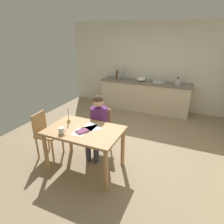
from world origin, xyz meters
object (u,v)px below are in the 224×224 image
(bottle_wine_red, at_px, (125,75))
(wine_glass_by_kettle, at_px, (145,77))
(bottle_oil, at_px, (117,75))
(person_seated, at_px, (97,122))
(candlestick, at_px, (69,118))
(mixing_bowl, at_px, (141,79))
(stovetop_kettle, at_px, (178,81))
(sink_unit, at_px, (159,82))
(chair_side_empty, at_px, (46,132))
(coffee_mug, at_px, (61,131))
(bottle_vinegar, at_px, (119,76))
(wine_glass_back_right, at_px, (140,76))
(wine_glass_near_sink, at_px, (148,77))
(chair_at_table, at_px, (100,128))
(wine_glass_back_left, at_px, (141,77))
(book_magazine, at_px, (82,131))
(dining_table, at_px, (84,136))

(bottle_wine_red, bearing_deg, wine_glass_by_kettle, 5.92)
(bottle_wine_red, bearing_deg, bottle_oil, -173.04)
(person_seated, bearing_deg, wine_glass_by_kettle, 87.37)
(person_seated, height_order, candlestick, person_seated)
(bottle_oil, bearing_deg, mixing_bowl, -3.94)
(bottle_oil, height_order, wine_glass_by_kettle, bottle_oil)
(stovetop_kettle, bearing_deg, sink_unit, 179.55)
(chair_side_empty, bearing_deg, mixing_bowl, 73.70)
(chair_side_empty, xyz_separation_m, stovetop_kettle, (2.00, 3.18, 0.50))
(coffee_mug, distance_m, sink_unit, 3.59)
(person_seated, relative_size, wine_glass_by_kettle, 7.76)
(bottle_vinegar, height_order, wine_glass_by_kettle, bottle_vinegar)
(bottle_oil, xyz_separation_m, wine_glass_back_right, (0.72, 0.10, -0.02))
(sink_unit, height_order, wine_glass_back_right, sink_unit)
(person_seated, bearing_deg, stovetop_kettle, 67.42)
(sink_unit, distance_m, wine_glass_back_right, 0.64)
(wine_glass_near_sink, bearing_deg, bottle_vinegar, -165.08)
(chair_at_table, bearing_deg, wine_glass_back_left, 89.28)
(sink_unit, relative_size, wine_glass_back_left, 2.34)
(coffee_mug, distance_m, book_magazine, 0.33)
(wine_glass_back_left, bearing_deg, stovetop_kettle, -7.70)
(person_seated, height_order, bottle_vinegar, person_seated)
(chair_at_table, bearing_deg, stovetop_kettle, 65.98)
(stovetop_kettle, bearing_deg, wine_glass_back_right, 172.58)
(candlestick, distance_m, mixing_bowl, 3.11)
(wine_glass_back_left, distance_m, wine_glass_back_right, 0.04)
(wine_glass_back_left, bearing_deg, book_magazine, -89.78)
(dining_table, distance_m, chair_at_table, 0.67)
(chair_at_table, distance_m, person_seated, 0.25)
(book_magazine, distance_m, sink_unit, 3.35)
(mixing_bowl, relative_size, wine_glass_back_right, 1.71)
(wine_glass_near_sink, bearing_deg, bottle_oil, -174.51)
(chair_side_empty, height_order, stovetop_kettle, stovetop_kettle)
(stovetop_kettle, bearing_deg, bottle_wine_red, 177.02)
(dining_table, distance_m, bottle_wine_red, 3.36)
(wine_glass_near_sink, bearing_deg, bottle_wine_red, -174.99)
(person_seated, xyz_separation_m, bottle_wine_red, (-0.50, 2.80, 0.35))
(bottle_wine_red, xyz_separation_m, wine_glass_by_kettle, (0.63, 0.07, -0.02))
(bottle_vinegar, relative_size, mixing_bowl, 0.91)
(mixing_bowl, bearing_deg, wine_glass_by_kettle, 64.33)
(coffee_mug, relative_size, stovetop_kettle, 0.59)
(bottle_vinegar, distance_m, wine_glass_by_kettle, 0.80)
(wine_glass_near_sink, bearing_deg, wine_glass_by_kettle, 180.00)
(wine_glass_near_sink, bearing_deg, chair_at_table, -95.50)
(sink_unit, bearing_deg, wine_glass_back_right, 166.71)
(chair_at_table, xyz_separation_m, wine_glass_near_sink, (0.26, 2.72, 0.52))
(stovetop_kettle, bearing_deg, coffee_mug, -111.39)
(dining_table, height_order, book_magazine, book_magazine)
(bottle_vinegar, bearing_deg, wine_glass_back_left, 19.76)
(dining_table, xyz_separation_m, wine_glass_by_kettle, (0.11, 3.37, 0.36))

